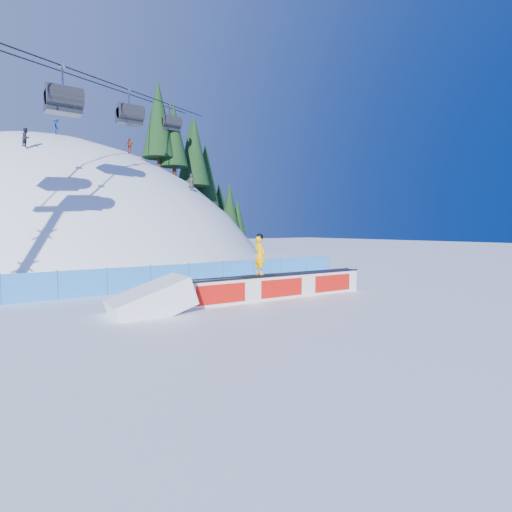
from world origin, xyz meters
TOP-DOWN VIEW (x-y plane):
  - ground at (0.00, 0.00)m, footprint 160.00×160.00m
  - snow_hill at (0.00, 42.00)m, footprint 64.00×64.00m
  - treeline at (20.99, 41.13)m, footprint 18.76×13.47m
  - safety_fence at (0.00, 4.50)m, footprint 22.05×0.05m
  - chairlift at (4.74, 27.49)m, footprint 40.80×41.70m
  - rail_box at (2.64, -0.64)m, footprint 8.76×1.14m
  - snow_ramp at (-2.82, -0.31)m, footprint 2.98×1.97m
  - snowboarder at (1.71, -0.58)m, footprint 1.66×0.60m
  - distant_skiers at (3.28, 30.72)m, footprint 16.99×9.38m

SIDE VIEW (x-z plane):
  - snow_hill at x=0.00m, z-range -50.00..14.00m
  - ground at x=0.00m, z-range 0.00..0.00m
  - snow_ramp at x=-2.82m, z-range -0.90..0.90m
  - rail_box at x=2.64m, z-range -0.01..1.04m
  - safety_fence at x=0.00m, z-range -0.05..1.25m
  - snowboarder at x=1.71m, z-range 1.03..2.75m
  - treeline at x=20.99m, z-range 1.00..21.72m
  - distant_skiers at x=3.28m, z-range 7.90..15.44m
  - chairlift at x=4.74m, z-range 5.89..27.89m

